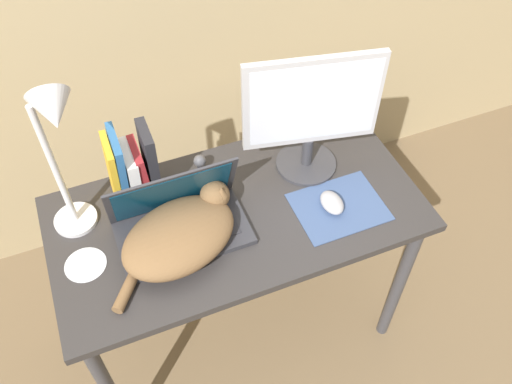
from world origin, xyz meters
TOP-DOWN VIEW (x-y plane):
  - desk at (0.00, 0.29)m, footprint 1.15×0.58m
  - laptop at (-0.18, 0.29)m, footprint 0.39×0.23m
  - cat at (-0.19, 0.23)m, footprint 0.44×0.35m
  - external_monitor at (0.29, 0.39)m, footprint 0.42×0.20m
  - mousepad at (0.30, 0.19)m, footprint 0.28×0.22m
  - computer_mouse at (0.28, 0.20)m, footprint 0.07×0.10m
  - book_row at (-0.27, 0.47)m, footprint 0.15×0.15m
  - desk_lamp at (-0.43, 0.41)m, footprint 0.17×0.17m
  - webcam at (-0.05, 0.50)m, footprint 0.04×0.04m
  - cd_disc at (-0.47, 0.27)m, footprint 0.12×0.12m

SIDE VIEW (x-z plane):
  - desk at x=0.00m, z-range 0.27..1.02m
  - cd_disc at x=-0.47m, z-range 0.74..0.75m
  - mousepad at x=0.30m, z-range 0.74..0.75m
  - computer_mouse at x=0.28m, z-range 0.75..0.78m
  - webcam at x=-0.05m, z-range 0.75..0.82m
  - laptop at x=-0.18m, z-range 0.68..0.90m
  - cat at x=-0.19m, z-range 0.74..0.87m
  - book_row at x=-0.27m, z-range 0.73..0.99m
  - external_monitor at x=0.29m, z-range 0.76..1.19m
  - desk_lamp at x=-0.43m, z-range 0.84..1.37m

